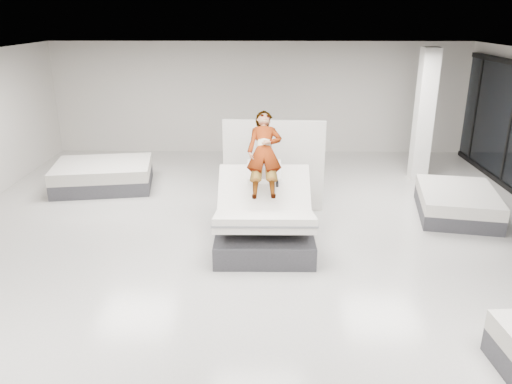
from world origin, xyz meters
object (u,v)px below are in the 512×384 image
flat_bed_right_far (457,203)px  flat_bed_left_far (103,175)px  hero_bed (264,221)px  person (264,166)px  divider_panel (274,166)px  remote (277,184)px  column (424,115)px

flat_bed_right_far → flat_bed_left_far: size_ratio=0.91×
flat_bed_right_far → hero_bed: bearing=-160.9°
person → flat_bed_right_far: person is taller
flat_bed_left_far → person: bearing=-34.9°
divider_panel → flat_bed_right_far: bearing=-0.8°
person → flat_bed_right_far: (3.97, 1.06, -1.08)m
flat_bed_right_far → remote: bearing=-159.4°
flat_bed_right_far → column: (-0.08, 2.46, 1.33)m
hero_bed → flat_bed_left_far: bearing=142.0°
hero_bed → flat_bed_right_far: size_ratio=1.02×
flat_bed_right_far → flat_bed_left_far: flat_bed_left_far is taller
remote → divider_panel: divider_panel is taller
hero_bed → remote: hero_bed is taller
hero_bed → remote: bearing=-7.5°
divider_panel → flat_bed_right_far: (3.77, -0.32, -0.68)m
person → divider_panel: (0.20, 1.38, -0.40)m
divider_panel → flat_bed_left_far: 4.27m
person → remote: size_ratio=12.35×
flat_bed_left_far → column: 7.86m
person → flat_bed_left_far: person is taller
divider_panel → flat_bed_right_far: size_ratio=0.95×
person → column: 5.24m
remote → hero_bed: bearing=172.1°
hero_bed → remote: 0.74m
person → divider_panel: size_ratio=0.82×
flat_bed_left_far → column: bearing=6.3°
column → divider_panel: bearing=-149.9°
flat_bed_right_far → flat_bed_left_far: 7.95m
divider_panel → flat_bed_left_far: size_ratio=0.86×
remote → divider_panel: (-0.03, 1.73, -0.19)m
flat_bed_left_far → hero_bed: bearing=-38.0°
person → column: size_ratio=0.54×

